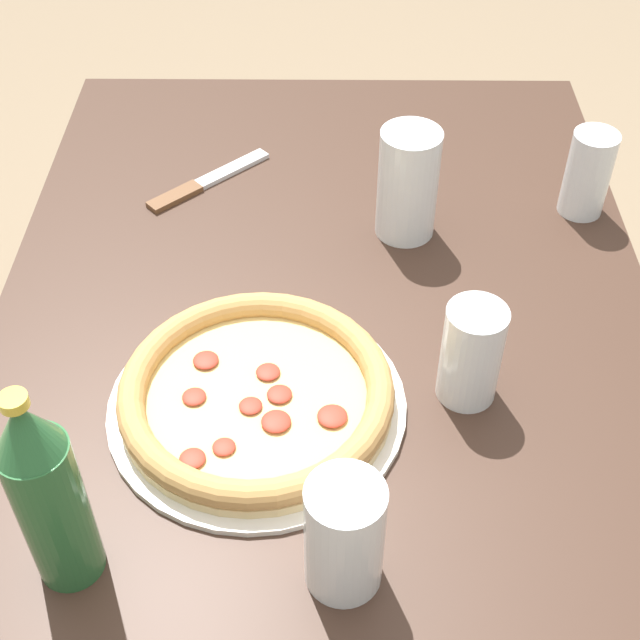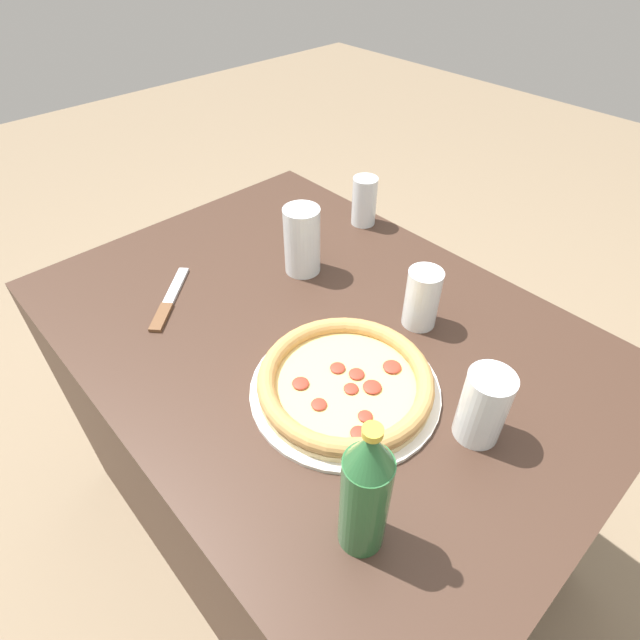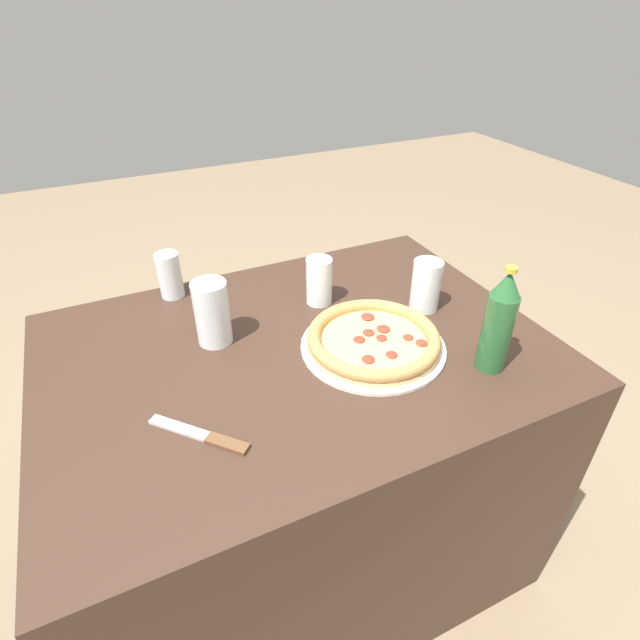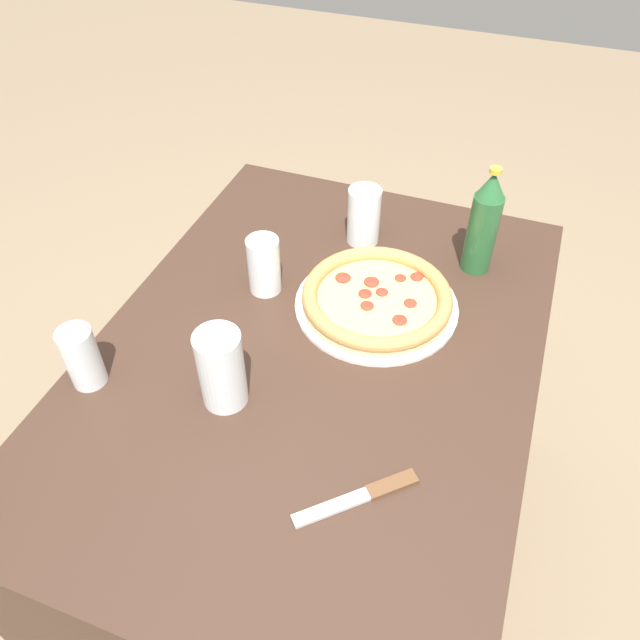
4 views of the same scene
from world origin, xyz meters
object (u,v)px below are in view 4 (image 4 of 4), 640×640
beer_bottle (484,223)px  glass_water (364,219)px  glass_red_wine (83,360)px  glass_orange_juice (264,267)px  pizza_salami (377,299)px  glass_lemonade (222,372)px  knife (362,496)px

beer_bottle → glass_water: bearing=-91.8°
glass_red_wine → glass_orange_juice: bearing=150.0°
pizza_salami → glass_red_wine: size_ratio=2.70×
pizza_salami → glass_lemonade: bearing=-29.7°
knife → glass_lemonade: bearing=-110.0°
glass_lemonade → glass_red_wine: 0.26m
knife → glass_orange_juice: bearing=-139.6°
pizza_salami → glass_water: glass_water is taller
glass_water → knife: bearing=17.4°
beer_bottle → knife: beer_bottle is taller
glass_red_wine → knife: size_ratio=0.73×
beer_bottle → pizza_salami: bearing=-40.2°
glass_lemonade → glass_water: glass_lemonade is taller
glass_lemonade → knife: size_ratio=0.92×
beer_bottle → knife: 0.64m
glass_red_wine → beer_bottle: beer_bottle is taller
pizza_salami → glass_lemonade: (0.32, -0.18, 0.05)m
glass_red_wine → knife: bearing=84.1°
beer_bottle → knife: size_ratio=1.45×
pizza_salami → glass_orange_juice: glass_orange_juice is taller
pizza_salami → glass_water: bearing=-155.4°
glass_orange_juice → glass_water: glass_water is taller
glass_red_wine → glass_water: glass_water is taller
glass_red_wine → glass_water: bearing=149.4°
pizza_salami → glass_water: 0.23m
beer_bottle → knife: (0.62, -0.06, -0.11)m
glass_lemonade → beer_bottle: 0.63m
glass_lemonade → glass_water: bearing=170.4°
glass_water → beer_bottle: (0.01, 0.26, 0.06)m
pizza_salami → knife: 0.44m
pizza_salami → glass_orange_juice: 0.24m
pizza_salami → glass_lemonade: glass_lemonade is taller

